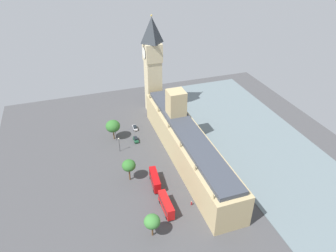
{
  "coord_description": "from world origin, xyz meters",
  "views": [
    {
      "loc": [
        38.47,
        94.89,
        80.97
      ],
      "look_at": [
        1.0,
        -15.64,
        7.59
      ],
      "focal_mm": 33.46,
      "sensor_mm": 36.0,
      "label": 1
    }
  ],
  "objects_px": {
    "car_dark_green_by_river_gate": "(136,139)",
    "pedestrian_midblock": "(191,203)",
    "plane_tree_leading": "(113,126)",
    "street_lamp_opposite_hall": "(119,142)",
    "car_silver_near_tower": "(135,128)",
    "parliament_building": "(186,143)",
    "clock_tower": "(153,65)",
    "double_decker_bus_trailing": "(155,179)",
    "plane_tree_under_trees": "(129,166)",
    "plane_tree_far_end": "(152,222)",
    "street_lamp_corner": "(116,133)",
    "double_decker_bus_kerbside": "(166,205)"
  },
  "relations": [
    {
      "from": "double_decker_bus_kerbside",
      "to": "street_lamp_corner",
      "type": "distance_m",
      "value": 47.74
    },
    {
      "from": "double_decker_bus_trailing",
      "to": "car_silver_near_tower",
      "type": "bearing_deg",
      "value": 92.87
    },
    {
      "from": "street_lamp_opposite_hall",
      "to": "plane_tree_far_end",
      "type": "bearing_deg",
      "value": 91.28
    },
    {
      "from": "double_decker_bus_trailing",
      "to": "plane_tree_under_trees",
      "type": "bearing_deg",
      "value": 150.04
    },
    {
      "from": "parliament_building",
      "to": "plane_tree_far_end",
      "type": "distance_m",
      "value": 41.21
    },
    {
      "from": "car_silver_near_tower",
      "to": "plane_tree_far_end",
      "type": "distance_m",
      "value": 62.41
    },
    {
      "from": "car_dark_green_by_river_gate",
      "to": "pedestrian_midblock",
      "type": "xyz_separation_m",
      "value": [
        -9.01,
        43.94,
        -0.14
      ]
    },
    {
      "from": "plane_tree_far_end",
      "to": "plane_tree_leading",
      "type": "distance_m",
      "value": 56.74
    },
    {
      "from": "double_decker_bus_kerbside",
      "to": "plane_tree_under_trees",
      "type": "xyz_separation_m",
      "value": [
        8.25,
        -19.11,
        4.19
      ]
    },
    {
      "from": "double_decker_bus_kerbside",
      "to": "plane_tree_far_end",
      "type": "xyz_separation_m",
      "value": [
        7.28,
        8.3,
        3.44
      ]
    },
    {
      "from": "plane_tree_under_trees",
      "to": "plane_tree_far_end",
      "type": "bearing_deg",
      "value": 92.03
    },
    {
      "from": "street_lamp_opposite_hall",
      "to": "street_lamp_corner",
      "type": "relative_size",
      "value": 1.18
    },
    {
      "from": "plane_tree_leading",
      "to": "double_decker_bus_trailing",
      "type": "bearing_deg",
      "value": 104.18
    },
    {
      "from": "plane_tree_leading",
      "to": "street_lamp_opposite_hall",
      "type": "bearing_deg",
      "value": 93.34
    },
    {
      "from": "clock_tower",
      "to": "plane_tree_far_end",
      "type": "relative_size",
      "value": 5.9
    },
    {
      "from": "clock_tower",
      "to": "plane_tree_leading",
      "type": "distance_m",
      "value": 36.91
    },
    {
      "from": "parliament_building",
      "to": "double_decker_bus_trailing",
      "type": "bearing_deg",
      "value": 34.72
    },
    {
      "from": "street_lamp_opposite_hall",
      "to": "plane_tree_under_trees",
      "type": "bearing_deg",
      "value": 90.2
    },
    {
      "from": "street_lamp_opposite_hall",
      "to": "street_lamp_corner",
      "type": "height_order",
      "value": "street_lamp_opposite_hall"
    },
    {
      "from": "pedestrian_midblock",
      "to": "plane_tree_far_end",
      "type": "height_order",
      "value": "plane_tree_far_end"
    },
    {
      "from": "double_decker_bus_trailing",
      "to": "parliament_building",
      "type": "bearing_deg",
      "value": 40.41
    },
    {
      "from": "parliament_building",
      "to": "clock_tower",
      "type": "height_order",
      "value": "clock_tower"
    },
    {
      "from": "plane_tree_under_trees",
      "to": "parliament_building",
      "type": "bearing_deg",
      "value": -166.88
    },
    {
      "from": "clock_tower",
      "to": "plane_tree_under_trees",
      "type": "relative_size",
      "value": 5.39
    },
    {
      "from": "car_silver_near_tower",
      "to": "street_lamp_corner",
      "type": "xyz_separation_m",
      "value": [
        10.12,
        6.19,
        3.18
      ]
    },
    {
      "from": "street_lamp_corner",
      "to": "plane_tree_far_end",
      "type": "bearing_deg",
      "value": 90.93
    },
    {
      "from": "car_dark_green_by_river_gate",
      "to": "pedestrian_midblock",
      "type": "distance_m",
      "value": 44.86
    },
    {
      "from": "car_dark_green_by_river_gate",
      "to": "plane_tree_leading",
      "type": "height_order",
      "value": "plane_tree_leading"
    },
    {
      "from": "plane_tree_far_end",
      "to": "street_lamp_corner",
      "type": "height_order",
      "value": "plane_tree_far_end"
    },
    {
      "from": "double_decker_bus_trailing",
      "to": "street_lamp_opposite_hall",
      "type": "distance_m",
      "value": 26.42
    },
    {
      "from": "double_decker_bus_kerbside",
      "to": "plane_tree_leading",
      "type": "relative_size",
      "value": 1.11
    },
    {
      "from": "car_silver_near_tower",
      "to": "car_dark_green_by_river_gate",
      "type": "relative_size",
      "value": 1.01
    },
    {
      "from": "clock_tower",
      "to": "street_lamp_opposite_hall",
      "type": "distance_m",
      "value": 43.9
    },
    {
      "from": "parliament_building",
      "to": "plane_tree_leading",
      "type": "distance_m",
      "value": 34.92
    },
    {
      "from": "double_decker_bus_trailing",
      "to": "street_lamp_opposite_hall",
      "type": "xyz_separation_m",
      "value": [
        8.3,
        -25.0,
        2.08
      ]
    },
    {
      "from": "parliament_building",
      "to": "pedestrian_midblock",
      "type": "relative_size",
      "value": 46.35
    },
    {
      "from": "car_silver_near_tower",
      "to": "plane_tree_leading",
      "type": "relative_size",
      "value": 0.5
    },
    {
      "from": "parliament_building",
      "to": "street_lamp_corner",
      "type": "distance_m",
      "value": 33.6
    },
    {
      "from": "street_lamp_corner",
      "to": "double_decker_bus_kerbside",
      "type": "bearing_deg",
      "value": 99.86
    },
    {
      "from": "plane_tree_far_end",
      "to": "double_decker_bus_kerbside",
      "type": "bearing_deg",
      "value": -131.26
    },
    {
      "from": "car_silver_near_tower",
      "to": "plane_tree_under_trees",
      "type": "height_order",
      "value": "plane_tree_under_trees"
    },
    {
      "from": "plane_tree_leading",
      "to": "street_lamp_opposite_hall",
      "type": "height_order",
      "value": "plane_tree_leading"
    },
    {
      "from": "double_decker_bus_kerbside",
      "to": "plane_tree_far_end",
      "type": "distance_m",
      "value": 11.56
    },
    {
      "from": "car_dark_green_by_river_gate",
      "to": "plane_tree_under_trees",
      "type": "relative_size",
      "value": 0.52
    },
    {
      "from": "car_silver_near_tower",
      "to": "double_decker_bus_trailing",
      "type": "bearing_deg",
      "value": -91.71
    },
    {
      "from": "car_silver_near_tower",
      "to": "plane_tree_far_end",
      "type": "bearing_deg",
      "value": -97.42
    },
    {
      "from": "parliament_building",
      "to": "street_lamp_opposite_hall",
      "type": "relative_size",
      "value": 11.39
    },
    {
      "from": "car_dark_green_by_river_gate",
      "to": "pedestrian_midblock",
      "type": "height_order",
      "value": "car_dark_green_by_river_gate"
    },
    {
      "from": "clock_tower",
      "to": "double_decker_bus_kerbside",
      "type": "height_order",
      "value": "clock_tower"
    },
    {
      "from": "car_silver_near_tower",
      "to": "pedestrian_midblock",
      "type": "height_order",
      "value": "car_silver_near_tower"
    }
  ]
}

